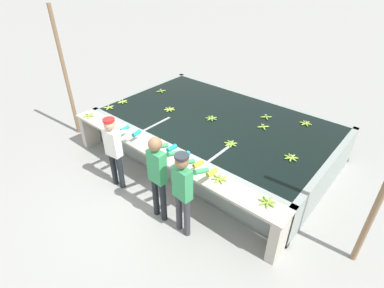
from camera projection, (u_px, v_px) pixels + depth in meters
ground_plane at (156, 193)px, 6.08m from camera, size 80.00×80.00×0.00m
wash_tank at (217, 134)px, 7.17m from camera, size 5.27×3.26×0.88m
work_ledge at (162, 162)px, 5.88m from camera, size 5.27×0.45×0.88m
worker_0 at (115, 147)px, 5.80m from camera, size 0.46×0.73×1.56m
worker_1 at (159, 171)px, 5.01m from camera, size 0.42×0.72×1.70m
worker_2 at (184, 187)px, 4.75m from camera, size 0.45×0.73×1.62m
banana_bunch_floating_0 at (231, 144)px, 5.98m from camera, size 0.28×0.28×0.08m
banana_bunch_floating_1 at (291, 157)px, 5.58m from camera, size 0.28×0.28×0.08m
banana_bunch_floating_2 at (161, 91)px, 8.22m from camera, size 0.26×0.26×0.08m
banana_bunch_floating_3 at (169, 109)px, 7.27m from camera, size 0.28×0.28×0.08m
banana_bunch_floating_4 at (109, 107)px, 7.36m from camera, size 0.28×0.27×0.08m
banana_bunch_floating_5 at (305, 123)px, 6.68m from camera, size 0.28×0.28×0.08m
banana_bunch_floating_6 at (263, 127)px, 6.55m from camera, size 0.23×0.23×0.08m
banana_bunch_floating_7 at (266, 117)px, 6.93m from camera, size 0.23×0.23×0.08m
banana_bunch_floating_8 at (123, 102)px, 7.64m from camera, size 0.27×0.28×0.08m
banana_bunch_floating_9 at (211, 118)px, 6.88m from camera, size 0.28×0.28×0.08m
banana_bunch_ledge_0 at (267, 202)px, 4.58m from camera, size 0.28×0.27×0.08m
banana_bunch_ledge_1 at (219, 179)px, 5.05m from camera, size 0.28×0.28×0.08m
banana_bunch_ledge_2 at (89, 116)px, 6.98m from camera, size 0.27×0.28×0.08m
knife_0 at (153, 149)px, 5.83m from camera, size 0.22×0.31×0.02m
support_post_left at (66, 75)px, 7.24m from camera, size 0.09×0.09×3.20m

